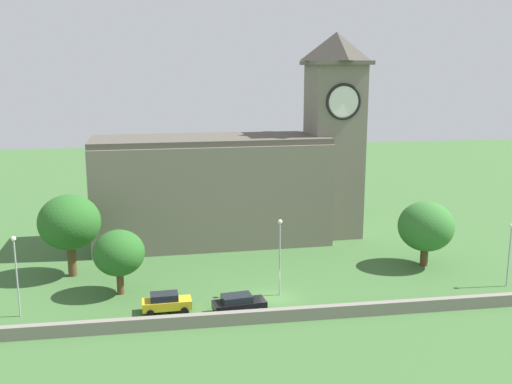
# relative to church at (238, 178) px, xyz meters

# --- Properties ---
(ground_plane) EXTENTS (200.00, 200.00, 0.00)m
(ground_plane) POSITION_rel_church_xyz_m (0.90, -5.26, -8.07)
(ground_plane) COLOR #3D6633
(church) EXTENTS (34.60, 11.67, 26.10)m
(church) POSITION_rel_church_xyz_m (0.00, 0.00, 0.00)
(church) COLOR slate
(church) RESTS_ON ground
(quay_barrier) EXTENTS (48.58, 0.70, 1.15)m
(quay_barrier) POSITION_rel_church_xyz_m (0.90, -25.55, -7.50)
(quay_barrier) COLOR gray
(quay_barrier) RESTS_ON ground
(car_yellow) EXTENTS (4.48, 2.20, 1.74)m
(car_yellow) POSITION_rel_church_xyz_m (-9.39, -21.83, -7.19)
(car_yellow) COLOR gold
(car_yellow) RESTS_ON ground
(car_black) EXTENTS (4.95, 2.72, 1.66)m
(car_black) POSITION_rel_church_xyz_m (-2.93, -23.07, -7.23)
(car_black) COLOR black
(car_black) RESTS_ON ground
(streetlamp_west_end) EXTENTS (0.44, 0.44, 7.41)m
(streetlamp_west_end) POSITION_rel_church_xyz_m (-22.24, -20.85, -3.17)
(streetlamp_west_end) COLOR #9EA0A5
(streetlamp_west_end) RESTS_ON ground
(streetlamp_west_mid) EXTENTS (0.44, 0.44, 7.60)m
(streetlamp_west_mid) POSITION_rel_church_xyz_m (1.52, -19.63, -3.06)
(streetlamp_west_mid) COLOR #9EA0A5
(streetlamp_west_mid) RESTS_ON ground
(streetlamp_central) EXTENTS (0.44, 0.44, 6.52)m
(streetlamp_central) POSITION_rel_church_xyz_m (24.70, -21.00, -3.68)
(streetlamp_central) COLOR #9EA0A5
(streetlamp_central) RESTS_ON ground
(tree_by_tower) EXTENTS (6.13, 6.13, 7.31)m
(tree_by_tower) POSITION_rel_church_xyz_m (19.18, -13.73, -3.55)
(tree_by_tower) COLOR brown
(tree_by_tower) RESTS_ON ground
(tree_riverside_east) EXTENTS (4.97, 4.97, 6.42)m
(tree_riverside_east) POSITION_rel_church_xyz_m (-13.76, -16.84, -3.92)
(tree_riverside_east) COLOR brown
(tree_riverside_east) RESTS_ON ground
(tree_churchyard) EXTENTS (6.45, 6.45, 8.78)m
(tree_churchyard) POSITION_rel_church_xyz_m (-19.13, -10.79, -2.24)
(tree_churchyard) COLOR brown
(tree_churchyard) RESTS_ON ground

